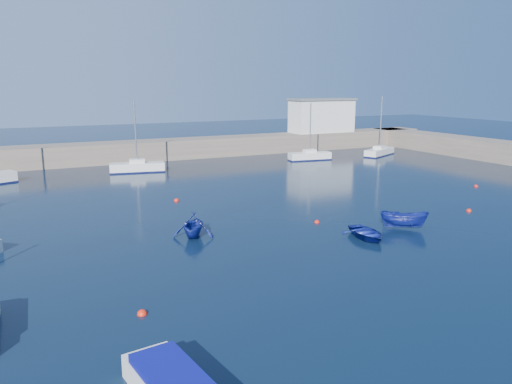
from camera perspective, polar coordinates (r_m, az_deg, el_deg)
name	(u,v)px	position (r m, az deg, el deg)	size (l,w,h in m)	color
ground	(330,278)	(27.10, 8.42, -9.68)	(220.00, 220.00, 0.00)	black
back_wall	(132,151)	(68.67, -13.96, 4.54)	(96.00, 4.50, 2.60)	#726457
right_arm	(454,145)	(79.15, 21.68, 5.01)	(4.50, 32.00, 2.60)	#726457
harbor_office	(322,116)	(80.23, 7.51, 8.57)	(10.00, 4.00, 5.00)	silver
sailboat_6	(137,167)	(59.81, -13.42, 2.81)	(6.43, 2.86, 8.25)	silver
sailboat_7	(310,156)	(67.97, 6.15, 4.14)	(5.94, 2.40, 7.67)	silver
sailboat_8	(379,152)	(74.20, 13.92, 4.50)	(6.59, 4.49, 8.42)	silver
dinghy_center	(367,233)	(34.05, 12.53, -4.62)	(2.44, 3.42, 0.71)	navy
dinghy_left	(193,225)	(33.69, -7.16, -3.75)	(2.73, 3.17, 1.67)	navy
dinghy_right	(404,220)	(36.95, 16.56, -3.05)	(1.24, 3.30, 1.27)	navy
buoy_0	(142,314)	(23.44, -12.88, -13.48)	(0.45, 0.45, 0.45)	red
buoy_1	(317,223)	(37.33, 6.98, -3.48)	(0.40, 0.40, 0.40)	red
buoy_2	(469,211)	(43.88, 23.15, -2.02)	(0.41, 0.41, 0.41)	red
buoy_3	(177,201)	(44.42, -9.07, -1.01)	(0.46, 0.46, 0.46)	red
buoy_4	(476,187)	(54.66, 23.84, 0.57)	(0.41, 0.41, 0.41)	red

